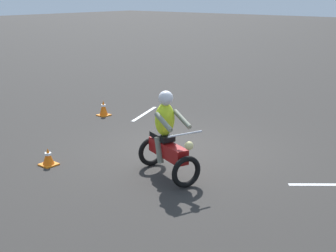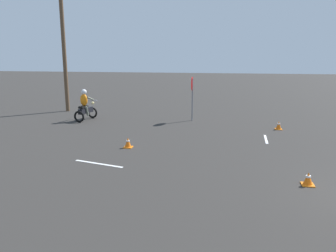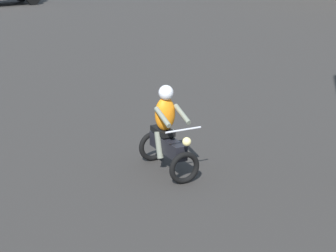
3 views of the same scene
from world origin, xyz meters
name	(u,v)px [view 3 (image 3 of 3)]	position (x,y,z in m)	size (l,w,h in m)	color
motorcycle_rider_background	(167,134)	(8.80, 12.23, 0.73)	(1.55, 0.81, 1.66)	black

